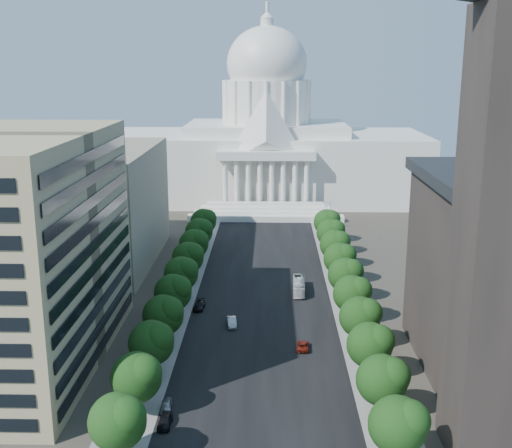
# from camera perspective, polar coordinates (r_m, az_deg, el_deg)

# --- Properties ---
(road_asphalt) EXTENTS (30.00, 260.00, 0.01)m
(road_asphalt) POSITION_cam_1_polar(r_m,az_deg,el_deg) (159.87, 0.68, -4.53)
(road_asphalt) COLOR black
(road_asphalt) RESTS_ON ground
(sidewalk_left) EXTENTS (8.00, 260.00, 0.02)m
(sidewalk_left) POSITION_cam_1_polar(r_m,az_deg,el_deg) (161.18, -6.11, -4.46)
(sidewalk_left) COLOR gray
(sidewalk_left) RESTS_ON ground
(sidewalk_right) EXTENTS (8.00, 260.00, 0.02)m
(sidewalk_right) POSITION_cam_1_polar(r_m,az_deg,el_deg) (160.81, 7.49, -4.54)
(sidewalk_right) COLOR gray
(sidewalk_right) RESTS_ON ground
(capitol) EXTENTS (120.00, 56.00, 73.00)m
(capitol) POSITION_cam_1_polar(r_m,az_deg,el_deg) (248.35, 0.95, 6.90)
(capitol) COLOR white
(capitol) RESTS_ON ground
(office_block_left_far) EXTENTS (38.00, 52.00, 30.00)m
(office_block_left_far) POSITION_cam_1_polar(r_m,az_deg,el_deg) (172.75, -15.40, 1.53)
(office_block_left_far) COLOR gray
(office_block_left_far) RESTS_ON ground
(tree_l_a) EXTENTS (7.79, 7.60, 9.97)m
(tree_l_a) POSITION_cam_1_polar(r_m,az_deg,el_deg) (87.92, -12.04, -16.70)
(tree_l_a) COLOR #33261C
(tree_l_a) RESTS_ON ground
(tree_l_b) EXTENTS (7.79, 7.60, 9.97)m
(tree_l_b) POSITION_cam_1_polar(r_m,az_deg,el_deg) (98.15, -10.42, -13.16)
(tree_l_b) COLOR #33261C
(tree_l_b) RESTS_ON ground
(tree_l_c) EXTENTS (7.79, 7.60, 9.97)m
(tree_l_c) POSITION_cam_1_polar(r_m,az_deg,el_deg) (108.74, -9.15, -10.30)
(tree_l_c) COLOR #33261C
(tree_l_c) RESTS_ON ground
(tree_l_d) EXTENTS (7.79, 7.60, 9.97)m
(tree_l_d) POSITION_cam_1_polar(r_m,az_deg,el_deg) (119.60, -8.12, -7.94)
(tree_l_d) COLOR #33261C
(tree_l_d) RESTS_ON ground
(tree_l_e) EXTENTS (7.79, 7.60, 9.97)m
(tree_l_e) POSITION_cam_1_polar(r_m,az_deg,el_deg) (130.66, -7.28, -5.98)
(tree_l_e) COLOR #33261C
(tree_l_e) RESTS_ON ground
(tree_l_f) EXTENTS (7.79, 7.60, 9.97)m
(tree_l_f) POSITION_cam_1_polar(r_m,az_deg,el_deg) (141.87, -6.57, -4.32)
(tree_l_f) COLOR #33261C
(tree_l_f) RESTS_ON ground
(tree_l_g) EXTENTS (7.79, 7.60, 9.97)m
(tree_l_g) POSITION_cam_1_polar(r_m,az_deg,el_deg) (153.20, -5.97, -2.91)
(tree_l_g) COLOR #33261C
(tree_l_g) RESTS_ON ground
(tree_l_h) EXTENTS (7.79, 7.60, 9.97)m
(tree_l_h) POSITION_cam_1_polar(r_m,az_deg,el_deg) (164.63, -5.45, -1.69)
(tree_l_h) COLOR #33261C
(tree_l_h) RESTS_ON ground
(tree_l_i) EXTENTS (7.79, 7.60, 9.97)m
(tree_l_i) POSITION_cam_1_polar(r_m,az_deg,el_deg) (176.13, -5.00, -0.63)
(tree_l_i) COLOR #33261C
(tree_l_i) RESTS_ON ground
(tree_l_j) EXTENTS (7.79, 7.60, 9.97)m
(tree_l_j) POSITION_cam_1_polar(r_m,az_deg,el_deg) (187.70, -4.61, 0.30)
(tree_l_j) COLOR #33261C
(tree_l_j) RESTS_ON ground
(tree_r_a) EXTENTS (7.79, 7.60, 9.97)m
(tree_r_a) POSITION_cam_1_polar(r_m,az_deg,el_deg) (87.40, 12.73, -16.94)
(tree_r_a) COLOR #33261C
(tree_r_a) RESTS_ON ground
(tree_r_b) EXTENTS (7.79, 7.60, 9.97)m
(tree_r_b) POSITION_cam_1_polar(r_m,az_deg,el_deg) (97.69, 11.35, -13.35)
(tree_r_b) COLOR #33261C
(tree_r_b) RESTS_ON ground
(tree_r_c) EXTENTS (7.79, 7.60, 9.97)m
(tree_r_c) POSITION_cam_1_polar(r_m,az_deg,el_deg) (108.32, 10.26, -10.44)
(tree_r_c) COLOR #33261C
(tree_r_c) RESTS_ON ground
(tree_r_d) EXTENTS (7.79, 7.60, 9.97)m
(tree_r_d) POSITION_cam_1_polar(r_m,az_deg,el_deg) (119.22, 9.39, -8.06)
(tree_r_d) COLOR #33261C
(tree_r_d) RESTS_ON ground
(tree_r_e) EXTENTS (7.79, 7.60, 9.97)m
(tree_r_e) POSITION_cam_1_polar(r_m,az_deg,el_deg) (130.31, 8.67, -6.08)
(tree_r_e) COLOR #33261C
(tree_r_e) RESTS_ON ground
(tree_r_f) EXTENTS (7.79, 7.60, 9.97)m
(tree_r_f) POSITION_cam_1_polar(r_m,az_deg,el_deg) (141.55, 8.07, -4.41)
(tree_r_f) COLOR #33261C
(tree_r_f) RESTS_ON ground
(tree_r_g) EXTENTS (7.79, 7.60, 9.97)m
(tree_r_g) POSITION_cam_1_polar(r_m,az_deg,el_deg) (152.91, 7.56, -2.99)
(tree_r_g) COLOR #33261C
(tree_r_g) RESTS_ON ground
(tree_r_h) EXTENTS (7.79, 7.60, 9.97)m
(tree_r_h) POSITION_cam_1_polar(r_m,az_deg,el_deg) (164.36, 7.12, -1.77)
(tree_r_h) COLOR #33261C
(tree_r_h) RESTS_ON ground
(tree_r_i) EXTENTS (7.79, 7.60, 9.97)m
(tree_r_i) POSITION_cam_1_polar(r_m,az_deg,el_deg) (175.88, 6.74, -0.70)
(tree_r_i) COLOR #33261C
(tree_r_i) RESTS_ON ground
(tree_r_j) EXTENTS (7.79, 7.60, 9.97)m
(tree_r_j) POSITION_cam_1_polar(r_m,az_deg,el_deg) (187.46, 6.40, 0.23)
(tree_r_j) COLOR #33261C
(tree_r_j) RESTS_ON ground
(streetlight_a) EXTENTS (2.61, 0.44, 9.00)m
(streetlight_a) POSITION_cam_1_polar(r_m,az_deg,el_deg) (86.54, 14.02, -17.85)
(streetlight_a) COLOR gray
(streetlight_a) RESTS_ON ground
(streetlight_b) EXTENTS (2.61, 0.44, 9.00)m
(streetlight_b) POSITION_cam_1_polar(r_m,az_deg,el_deg) (108.12, 11.15, -10.91)
(streetlight_b) COLOR gray
(streetlight_b) RESTS_ON ground
(streetlight_c) EXTENTS (2.61, 0.44, 9.00)m
(streetlight_c) POSITION_cam_1_polar(r_m,az_deg,el_deg) (130.92, 9.33, -6.31)
(streetlight_c) COLOR gray
(streetlight_c) RESTS_ON ground
(streetlight_d) EXTENTS (2.61, 0.44, 9.00)m
(streetlight_d) POSITION_cam_1_polar(r_m,az_deg,el_deg) (154.41, 8.08, -3.08)
(streetlight_d) COLOR gray
(streetlight_d) RESTS_ON ground
(streetlight_e) EXTENTS (2.61, 0.44, 9.00)m
(streetlight_e) POSITION_cam_1_polar(r_m,az_deg,el_deg) (178.30, 7.17, -0.72)
(streetlight_e) COLOR gray
(streetlight_e) RESTS_ON ground
(streetlight_f) EXTENTS (2.61, 0.44, 9.00)m
(streetlight_f) POSITION_cam_1_polar(r_m,az_deg,el_deg) (202.47, 6.47, 1.09)
(streetlight_f) COLOR gray
(streetlight_f) RESTS_ON ground
(car_dark_a) EXTENTS (1.94, 4.66, 1.58)m
(car_dark_a) POSITION_cam_1_polar(r_m,az_deg,el_deg) (97.87, -8.10, -16.94)
(car_dark_a) COLOR black
(car_dark_a) RESTS_ON ground
(car_silver) EXTENTS (2.30, 5.09, 1.62)m
(car_silver) POSITION_cam_1_polar(r_m,az_deg,el_deg) (129.69, -2.16, -8.70)
(car_silver) COLOR #A0A2A8
(car_silver) RESTS_ON ground
(car_red) EXTENTS (2.47, 4.90, 1.33)m
(car_red) POSITION_cam_1_polar(r_m,az_deg,el_deg) (120.12, 4.18, -10.74)
(car_red) COLOR #65160B
(car_red) RESTS_ON ground
(car_dark_b) EXTENTS (2.40, 5.35, 1.52)m
(car_dark_b) POSITION_cam_1_polar(r_m,az_deg,el_deg) (138.57, -5.07, -7.24)
(car_dark_b) COLOR black
(car_dark_b) RESTS_ON ground
(car_parked) EXTENTS (1.89, 4.12, 1.37)m
(car_parked) POSITION_cam_1_polar(r_m,az_deg,el_deg) (101.73, -7.98, -15.71)
(car_parked) COLOR #95989B
(car_parked) RESTS_ON ground
(city_bus) EXTENTS (2.89, 10.95, 3.03)m
(city_bus) POSITION_cam_1_polar(r_m,az_deg,el_deg) (147.82, 3.84, -5.52)
(city_bus) COLOR silver
(city_bus) RESTS_ON ground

